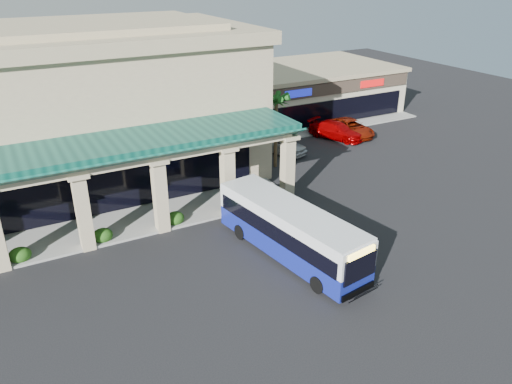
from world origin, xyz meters
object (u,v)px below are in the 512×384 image
pedestrian (331,241)px  transit_bus (290,232)px  car_red (336,130)px  car_silver (281,143)px  car_gray (351,128)px

pedestrian → transit_bus: bearing=72.6°
transit_bus → pedestrian: (2.03, -1.11, -0.57)m
transit_bus → pedestrian: bearing=-37.0°
car_red → transit_bus: bearing=-157.2°
car_silver → car_gray: 8.43m
transit_bus → car_red: (14.79, 15.37, -0.72)m
pedestrian → car_red: bearing=-26.5°
car_silver → car_red: 6.60m
transit_bus → car_gray: size_ratio=2.02×
pedestrian → car_red: (12.76, 16.47, -0.16)m
transit_bus → car_gray: 22.74m
pedestrian → car_red: 20.84m
transit_bus → car_gray: transit_bus is taller
car_silver → car_red: car_silver is taller
car_silver → car_red: (6.56, 0.78, -0.05)m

